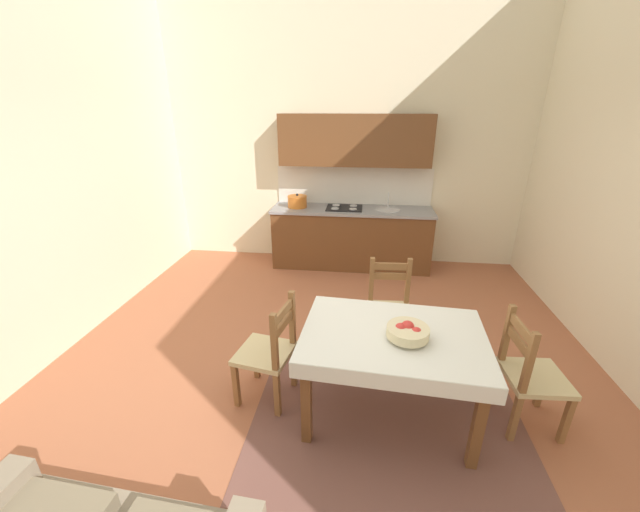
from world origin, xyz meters
TOP-DOWN VIEW (x-y plane):
  - ground_plane at (0.00, 0.00)m, footprint 5.83×6.39m
  - wall_back at (0.00, 2.96)m, footprint 5.83×0.12m
  - area_rug at (0.57, -0.48)m, footprint 2.10×1.60m
  - kitchen_cabinetry at (0.13, 2.62)m, footprint 2.35×0.63m
  - dining_table at (0.57, -0.38)m, footprint 1.39×1.01m
  - dining_chair_window_side at (1.59, -0.35)m, footprint 0.45×0.45m
  - dining_chair_tv_side at (-0.40, -0.31)m, footprint 0.49×0.49m
  - dining_chair_kitchen_side at (0.60, 0.50)m, footprint 0.44×0.44m
  - fruit_bowl at (0.66, -0.44)m, footprint 0.30×0.30m

SIDE VIEW (x-z plane):
  - ground_plane at x=0.00m, z-range -0.10..0.00m
  - area_rug at x=0.57m, z-range 0.00..0.01m
  - dining_chair_window_side at x=1.59m, z-range -0.02..0.91m
  - dining_chair_tv_side at x=-0.40m, z-range -0.02..0.91m
  - dining_chair_kitchen_side at x=0.60m, z-range -0.02..0.91m
  - dining_table at x=0.57m, z-range 0.24..1.00m
  - fruit_bowl at x=0.66m, z-range 0.75..0.87m
  - kitchen_cabinetry at x=0.13m, z-range -0.24..1.96m
  - wall_back at x=0.00m, z-range 0.00..4.09m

